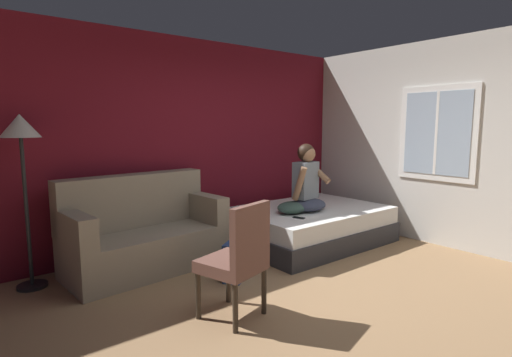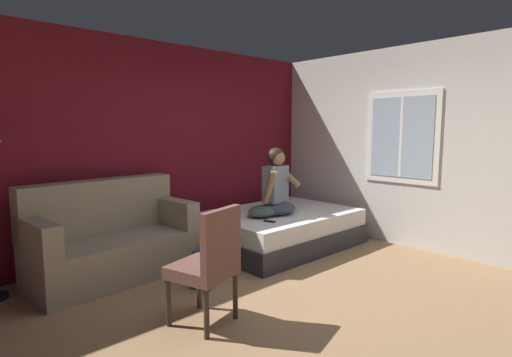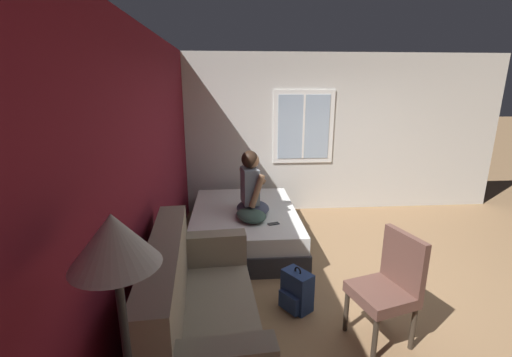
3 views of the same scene
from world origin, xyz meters
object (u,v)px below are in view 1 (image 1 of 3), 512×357
person_seated (307,184)px  throw_pillow (292,207)px  couch (144,234)px  side_chair (238,257)px  bed (309,225)px  cell_phone (299,218)px  floor_lamp (21,143)px  backpack (234,262)px

person_seated → throw_pillow: person_seated is taller
couch → side_chair: couch is taller
bed → cell_phone: 0.69m
bed → floor_lamp: floor_lamp is taller
side_chair → person_seated: 2.18m
couch → side_chair: 1.63m
person_seated → floor_lamp: (-3.10, 0.73, 0.59)m
person_seated → cell_phone: person_seated is taller
person_seated → bed: bearing=31.6°
throw_pillow → backpack: bearing=-162.3°
throw_pillow → side_chair: bearing=-146.7°
side_chair → throw_pillow: bearing=33.3°
backpack → cell_phone: 1.08m
bed → floor_lamp: 3.53m
person_seated → throw_pillow: 0.37m
side_chair → throw_pillow: (1.65, 1.08, 0.02)m
bed → backpack: (-1.58, -0.45, -0.04)m
floor_lamp → bed: bearing=-11.1°
cell_phone → side_chair: bearing=-168.7°
side_chair → cell_phone: side_chair is taller
bed → side_chair: 2.36m
couch → side_chair: bearing=-85.5°
person_seated → floor_lamp: size_ratio=0.51×
floor_lamp → backpack: bearing=-32.9°
bed → side_chair: bearing=-150.4°
cell_phone → floor_lamp: size_ratio=0.08×
person_seated → cell_phone: (-0.39, -0.25, -0.35)m
cell_phone → floor_lamp: floor_lamp is taller
bed → throw_pillow: (-0.39, -0.07, 0.31)m
cell_phone → floor_lamp: (-2.72, 0.98, 0.94)m
backpack → cell_phone: (1.03, 0.11, 0.29)m
person_seated → backpack: bearing=-165.8°
bed → floor_lamp: (-3.26, 0.64, 1.19)m
couch → person_seated: bearing=-15.4°
throw_pillow → floor_lamp: 3.08m
throw_pillow → floor_lamp: size_ratio=0.28×
side_chair → person_seated: bearing=29.4°
side_chair → backpack: 0.91m
bed → side_chair: size_ratio=2.10×
backpack → throw_pillow: size_ratio=0.95×
bed → throw_pillow: 0.51m
bed → couch: size_ratio=1.17×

